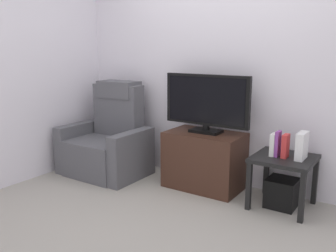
# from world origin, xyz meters

# --- Properties ---
(ground_plane) EXTENTS (6.40, 6.40, 0.00)m
(ground_plane) POSITION_xyz_m (0.00, 0.00, 0.00)
(ground_plane) COLOR #9E998E
(wall_back) EXTENTS (6.40, 0.06, 2.60)m
(wall_back) POSITION_xyz_m (0.00, 1.13, 1.30)
(wall_back) COLOR silver
(wall_back) RESTS_ON ground
(wall_side) EXTENTS (0.06, 4.48, 2.60)m
(wall_side) POSITION_xyz_m (-1.88, 0.00, 1.30)
(wall_side) COLOR silver
(wall_side) RESTS_ON ground
(tv_stand) EXTENTS (0.80, 0.49, 0.60)m
(tv_stand) POSITION_xyz_m (-0.08, 0.82, 0.30)
(tv_stand) COLOR #3D2319
(tv_stand) RESTS_ON ground
(television) EXTENTS (0.95, 0.20, 0.61)m
(television) POSITION_xyz_m (-0.08, 0.84, 0.92)
(television) COLOR black
(television) RESTS_ON tv_stand
(recliner_armchair) EXTENTS (0.98, 0.78, 1.08)m
(recliner_armchair) POSITION_xyz_m (-1.27, 0.63, 0.37)
(recliner_armchair) COLOR #515156
(recliner_armchair) RESTS_ON ground
(side_table) EXTENTS (0.54, 0.54, 0.49)m
(side_table) POSITION_xyz_m (0.77, 0.79, 0.41)
(side_table) COLOR black
(side_table) RESTS_ON ground
(subwoofer_box) EXTENTS (0.27, 0.27, 0.27)m
(subwoofer_box) POSITION_xyz_m (0.77, 0.79, 0.14)
(subwoofer_box) COLOR black
(subwoofer_box) RESTS_ON ground
(book_leftmost) EXTENTS (0.04, 0.11, 0.21)m
(book_leftmost) POSITION_xyz_m (0.67, 0.77, 0.59)
(book_leftmost) COLOR white
(book_leftmost) RESTS_ON side_table
(book_middle) EXTENTS (0.03, 0.10, 0.24)m
(book_middle) POSITION_xyz_m (0.71, 0.77, 0.61)
(book_middle) COLOR purple
(book_middle) RESTS_ON side_table
(book_rightmost) EXTENTS (0.05, 0.11, 0.22)m
(book_rightmost) POSITION_xyz_m (0.78, 0.77, 0.60)
(book_rightmost) COLOR red
(book_rightmost) RESTS_ON side_table
(game_console) EXTENTS (0.07, 0.20, 0.25)m
(game_console) POSITION_xyz_m (0.91, 0.80, 0.61)
(game_console) COLOR white
(game_console) RESTS_ON side_table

